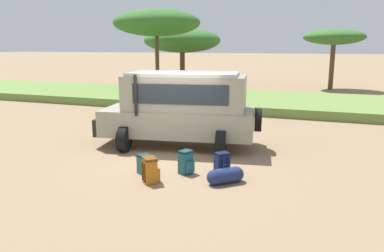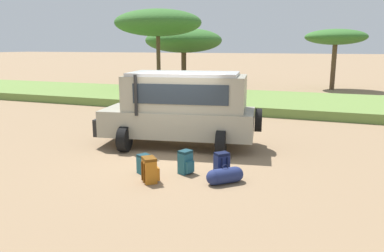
{
  "view_description": "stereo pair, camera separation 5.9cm",
  "coord_description": "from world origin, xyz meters",
  "views": [
    {
      "loc": [
        4.27,
        -9.93,
        3.26
      ],
      "look_at": [
        0.61,
        -0.06,
        1.0
      ],
      "focal_mm": 35.0,
      "sensor_mm": 36.0,
      "label": 1
    },
    {
      "loc": [
        4.33,
        -9.91,
        3.26
      ],
      "look_at": [
        0.61,
        -0.06,
        1.0
      ],
      "focal_mm": 35.0,
      "sensor_mm": 36.0,
      "label": 2
    }
  ],
  "objects": [
    {
      "name": "safari_vehicle",
      "position": [
        -0.24,
        1.22,
        1.29
      ],
      "size": [
        5.47,
        3.27,
        2.44
      ],
      "color": "gray",
      "rests_on": "ground_plane"
    },
    {
      "name": "acacia_tree_far_left",
      "position": [
        -7.98,
        20.67,
        3.7
      ],
      "size": [
        6.56,
        6.65,
        4.76
      ],
      "color": "brown",
      "rests_on": "ground_plane"
    },
    {
      "name": "duffel_bag_low_black_case",
      "position": [
        2.04,
        -1.61,
        0.19
      ],
      "size": [
        0.8,
        0.78,
        0.48
      ],
      "color": "navy",
      "rests_on": "ground_plane"
    },
    {
      "name": "acacia_tree_left_mid",
      "position": [
        -6.71,
        12.98,
        4.72
      ],
      "size": [
        5.8,
        5.16,
        5.61
      ],
      "color": "brown",
      "rests_on": "ground_plane"
    },
    {
      "name": "backpack_outermost",
      "position": [
        0.31,
        -2.18,
        0.31
      ],
      "size": [
        0.5,
        0.5,
        0.63
      ],
      "color": "#B26619",
      "rests_on": "ground_plane"
    },
    {
      "name": "ground_plane",
      "position": [
        0.0,
        0.0,
        0.0
      ],
      "size": [
        320.0,
        320.0,
        0.0
      ],
      "primitive_type": "plane",
      "color": "#8C7051"
    },
    {
      "name": "backpack_near_rear_wheel",
      "position": [
        -0.13,
        -1.65,
        0.25
      ],
      "size": [
        0.41,
        0.39,
        0.51
      ],
      "color": "#235B6B",
      "rests_on": "ground_plane"
    },
    {
      "name": "acacia_tree_centre_back",
      "position": [
        4.25,
        20.51,
        3.87
      ],
      "size": [
        4.48,
        3.97,
        4.49
      ],
      "color": "brown",
      "rests_on": "ground_plane"
    },
    {
      "name": "backpack_cluster_center",
      "position": [
        1.8,
        -1.08,
        0.29
      ],
      "size": [
        0.45,
        0.45,
        0.61
      ],
      "color": "navy",
      "rests_on": "ground_plane"
    },
    {
      "name": "backpack_beside_front_wheel",
      "position": [
        0.89,
        -1.27,
        0.3
      ],
      "size": [
        0.42,
        0.41,
        0.61
      ],
      "color": "#235B6B",
      "rests_on": "ground_plane"
    },
    {
      "name": "grass_bank",
      "position": [
        0.0,
        10.8,
        0.22
      ],
      "size": [
        120.0,
        7.0,
        0.44
      ],
      "color": "olive",
      "rests_on": "ground_plane"
    }
  ]
}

